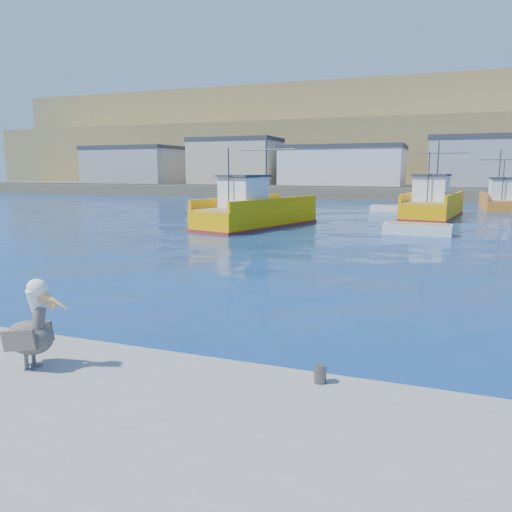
% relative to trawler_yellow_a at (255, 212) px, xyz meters
% --- Properties ---
extents(ground, '(260.00, 260.00, 0.00)m').
position_rel_trawler_yellow_a_xyz_m(ground, '(7.57, -21.76, -1.00)').
color(ground, navy).
rests_on(ground, ground).
extents(dock_bollards, '(36.20, 0.20, 0.30)m').
position_rel_trawler_yellow_a_xyz_m(dock_bollards, '(8.17, -25.16, -0.35)').
color(dock_bollards, '#4C4C4C').
rests_on(dock_bollards, dock).
extents(far_shore, '(200.00, 81.00, 24.00)m').
position_rel_trawler_yellow_a_xyz_m(far_shore, '(7.58, 87.45, 7.98)').
color(far_shore, brown).
rests_on(far_shore, ground).
extents(trawler_yellow_a, '(6.40, 11.12, 6.42)m').
position_rel_trawler_yellow_a_xyz_m(trawler_yellow_a, '(0.00, 0.00, 0.00)').
color(trawler_yellow_a, '#FFAA02').
rests_on(trawler_yellow_a, ground).
extents(trawler_yellow_b, '(5.21, 11.00, 6.42)m').
position_rel_trawler_yellow_a_xyz_m(trawler_yellow_b, '(11.51, 12.18, 0.00)').
color(trawler_yellow_b, '#FFAA02').
rests_on(trawler_yellow_b, ground).
extents(boat_orange, '(3.93, 7.59, 5.97)m').
position_rel_trawler_yellow_a_xyz_m(boat_orange, '(17.55, 23.14, -0.01)').
color(boat_orange, orange).
rests_on(boat_orange, ground).
extents(skiff_mid, '(4.10, 1.65, 0.88)m').
position_rel_trawler_yellow_a_xyz_m(skiff_mid, '(10.91, -0.63, -0.72)').
color(skiff_mid, silver).
rests_on(skiff_mid, ground).
extents(skiff_extra, '(3.62, 1.53, 0.77)m').
position_rel_trawler_yellow_a_xyz_m(skiff_extra, '(7.51, 16.79, -0.76)').
color(skiff_extra, silver).
rests_on(skiff_extra, ground).
extents(pelican, '(1.30, 0.63, 1.60)m').
position_rel_trawler_yellow_a_xyz_m(pelican, '(5.75, -26.31, 0.18)').
color(pelican, '#595451').
rests_on(pelican, dock).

